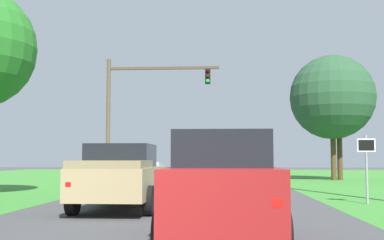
{
  "coord_description": "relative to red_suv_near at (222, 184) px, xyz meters",
  "views": [
    {
      "loc": [
        1.28,
        -5.06,
        1.52
      ],
      "look_at": [
        -0.16,
        17.83,
        3.32
      ],
      "focal_mm": 45.28,
      "sensor_mm": 36.0,
      "label": 1
    }
  ],
  "objects": [
    {
      "name": "ground_plane",
      "position": [
        -1.27,
        9.0,
        -1.04
      ],
      "size": [
        120.0,
        120.0,
        0.0
      ],
      "primitive_type": "plane",
      "color": "#424244"
    },
    {
      "name": "red_suv_near",
      "position": [
        0.0,
        0.0,
        0.0
      ],
      "size": [
        2.11,
        4.52,
        1.99
      ],
      "color": "maroon",
      "rests_on": "ground_plane"
    },
    {
      "name": "pickup_truck_lead",
      "position": [
        -2.96,
        5.28,
        -0.06
      ],
      "size": [
        2.3,
        5.35,
        1.93
      ],
      "color": "tan",
      "rests_on": "ground_plane"
    },
    {
      "name": "traffic_light",
      "position": [
        -5.22,
        20.2,
        3.96
      ],
      "size": [
        6.93,
        0.4,
        7.63
      ],
      "color": "brown",
      "rests_on": "ground_plane"
    },
    {
      "name": "keep_moving_sign",
      "position": [
        4.81,
        7.5,
        0.43
      ],
      "size": [
        0.6,
        0.09,
        2.3
      ],
      "color": "gray",
      "rests_on": "ground_plane"
    },
    {
      "name": "oak_tree_right",
      "position": [
        7.61,
        24.75,
        4.67
      ],
      "size": [
        5.81,
        5.81,
        8.63
      ],
      "color": "#4C351E",
      "rests_on": "ground_plane"
    },
    {
      "name": "crossing_suv_far",
      "position": [
        -6.39,
        22.49,
        -0.11
      ],
      "size": [
        4.62,
        2.14,
        1.77
      ],
      "color": "silver",
      "rests_on": "ground_plane"
    },
    {
      "name": "extra_tree_1",
      "position": [
        8.16,
        25.24,
        5.24
      ],
      "size": [
        4.14,
        4.14,
        8.38
      ],
      "color": "#4C351E",
      "rests_on": "ground_plane"
    }
  ]
}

